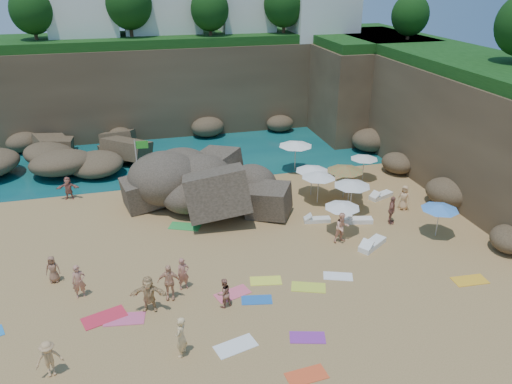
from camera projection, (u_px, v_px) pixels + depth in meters
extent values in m
plane|color=tan|center=(235.00, 249.00, 28.28)|extent=(120.00, 120.00, 0.00)
plane|color=#0C4751|center=(175.00, 112.00, 54.66)|extent=(120.00, 120.00, 0.00)
cube|color=brown|center=(199.00, 84.00, 49.07)|extent=(44.00, 8.00, 8.00)
cube|color=brown|center=(454.00, 118.00, 38.08)|extent=(8.00, 30.00, 8.00)
cube|color=brown|center=(361.00, 86.00, 48.16)|extent=(10.00, 12.00, 8.00)
cube|color=white|center=(83.00, 13.00, 44.81)|extent=(6.00, 5.00, 5.50)
cube|color=white|center=(160.00, 5.00, 47.11)|extent=(7.00, 6.00, 6.50)
cube|color=white|center=(245.00, 12.00, 48.41)|extent=(5.00, 5.00, 5.00)
cube|color=white|center=(320.00, 7.00, 48.07)|extent=(6.00, 6.00, 6.00)
sphere|color=#11380F|center=(32.00, 10.00, 41.94)|extent=(3.60, 3.60, 3.60)
sphere|color=#11380F|center=(129.00, 3.00, 43.63)|extent=(4.05, 4.05, 4.05)
sphere|color=#11380F|center=(210.00, 9.00, 44.62)|extent=(3.42, 3.42, 3.42)
sphere|color=#11380F|center=(284.00, 4.00, 46.11)|extent=(3.78, 3.78, 3.78)
sphere|color=#11380F|center=(410.00, 15.00, 42.28)|extent=(3.15, 3.15, 3.15)
cylinder|color=white|center=(7.00, 94.00, 49.57)|extent=(0.10, 0.10, 6.00)
cylinder|color=white|center=(23.00, 93.00, 49.92)|extent=(0.10, 0.10, 6.00)
cylinder|color=silver|center=(138.00, 172.00, 32.85)|extent=(0.09, 0.09, 4.47)
cube|color=green|center=(142.00, 145.00, 32.17)|extent=(0.78, 0.12, 0.50)
cylinder|color=silver|center=(295.00, 157.00, 38.49)|extent=(0.07, 0.07, 2.33)
cone|color=white|center=(296.00, 143.00, 38.03)|extent=(2.61, 2.61, 0.40)
cylinder|color=silver|center=(234.00, 184.00, 34.05)|extent=(0.06, 0.06, 2.11)
cone|color=silver|center=(233.00, 170.00, 33.63)|extent=(2.37, 2.37, 0.36)
cylinder|color=silver|center=(318.00, 188.00, 33.41)|extent=(0.06, 0.06, 2.08)
cone|color=white|center=(319.00, 175.00, 33.00)|extent=(2.33, 2.33, 0.36)
cylinder|color=silver|center=(363.00, 168.00, 37.10)|extent=(0.05, 0.05, 1.83)
cone|color=silver|center=(364.00, 157.00, 36.74)|extent=(2.05, 2.05, 0.31)
cylinder|color=silver|center=(344.00, 183.00, 34.06)|extent=(0.07, 0.07, 2.24)
cone|color=#E94529|center=(345.00, 168.00, 33.61)|extent=(2.52, 2.52, 0.38)
cylinder|color=silver|center=(311.00, 181.00, 34.51)|extent=(0.06, 0.06, 2.05)
cone|color=white|center=(312.00, 168.00, 34.11)|extent=(2.30, 2.30, 0.35)
cylinder|color=silver|center=(349.00, 192.00, 33.21)|extent=(0.05, 0.05, 1.76)
cone|color=white|center=(350.00, 181.00, 32.86)|extent=(1.98, 1.98, 0.30)
cylinder|color=silver|center=(341.00, 219.00, 29.61)|extent=(0.06, 0.06, 1.89)
cone|color=white|center=(342.00, 205.00, 29.24)|extent=(2.12, 2.12, 0.32)
cylinder|color=silver|center=(438.00, 221.00, 29.30)|extent=(0.06, 0.06, 1.94)
cone|color=#448BE8|center=(440.00, 207.00, 28.91)|extent=(2.18, 2.18, 0.33)
cylinder|color=silver|center=(351.00, 198.00, 32.05)|extent=(0.06, 0.06, 2.10)
cone|color=silver|center=(352.00, 183.00, 31.64)|extent=(2.36, 2.36, 0.36)
cube|color=silver|center=(270.00, 188.00, 35.64)|extent=(1.92, 0.71, 0.29)
cube|color=white|center=(226.00, 178.00, 37.25)|extent=(1.88, 0.98, 0.28)
cube|color=white|center=(381.00, 196.00, 34.45)|extent=(1.94, 1.26, 0.29)
cube|color=white|center=(317.00, 220.00, 31.23)|extent=(1.72, 0.81, 0.26)
cube|color=white|center=(358.00, 220.00, 31.16)|extent=(1.93, 1.02, 0.29)
cube|color=white|center=(372.00, 244.00, 28.44)|extent=(2.07, 1.69, 0.32)
cube|color=#DE5684|center=(125.00, 319.00, 22.67)|extent=(1.92, 1.16, 0.03)
cube|color=#FF5628|center=(307.00, 376.00, 19.55)|extent=(1.67, 0.93, 0.03)
cube|color=#FBFF43|center=(266.00, 281.00, 25.42)|extent=(1.72, 1.08, 0.03)
cube|color=white|center=(236.00, 346.00, 21.05)|extent=(1.93, 1.29, 0.03)
cube|color=purple|center=(307.00, 337.00, 21.55)|extent=(1.69, 1.16, 0.03)
cube|color=red|center=(104.00, 317.00, 22.77)|extent=(2.15, 1.53, 0.03)
cube|color=blue|center=(257.00, 300.00, 23.97)|extent=(1.59, 1.01, 0.03)
cube|color=#F86078|center=(233.00, 294.00, 24.41)|extent=(1.89, 1.34, 0.03)
cube|color=yellow|center=(470.00, 280.00, 25.44)|extent=(1.80, 0.99, 0.03)
cube|color=green|center=(185.00, 226.00, 30.69)|extent=(2.12, 1.64, 0.03)
cube|color=#D8E83D|center=(308.00, 287.00, 24.90)|extent=(1.89, 1.40, 0.03)
cube|color=white|center=(338.00, 276.00, 25.78)|extent=(1.66, 1.23, 0.03)
imported|color=tan|center=(79.00, 282.00, 23.86)|extent=(0.70, 0.53, 1.75)
imported|color=#AC6E56|center=(224.00, 293.00, 23.24)|extent=(0.88, 0.79, 1.50)
imported|color=tan|center=(221.00, 182.00, 35.09)|extent=(1.02, 0.75, 1.46)
imported|color=#A66553|center=(392.00, 210.00, 30.75)|extent=(0.96, 1.13, 1.81)
imported|color=tan|center=(404.00, 198.00, 32.54)|extent=(0.89, 0.91, 1.68)
imported|color=#AE6757|center=(68.00, 188.00, 34.04)|extent=(1.53, 0.59, 1.60)
imported|color=#E7C383|center=(181.00, 337.00, 20.23)|extent=(0.72, 0.81, 1.87)
imported|color=tan|center=(52.00, 371.00, 19.50)|extent=(1.34, 1.78, 0.43)
imported|color=#ECAE86|center=(170.00, 295.00, 23.99)|extent=(1.44, 2.03, 0.45)
imported|color=#8E6047|center=(55.00, 278.00, 25.30)|extent=(0.82, 1.49, 0.38)
imported|color=tan|center=(150.00, 306.00, 23.18)|extent=(2.01, 2.11, 0.48)
imported|color=#AF6B57|center=(184.00, 285.00, 24.76)|extent=(0.96, 1.76, 0.40)
imported|color=#F9B18D|center=(341.00, 237.00, 28.86)|extent=(1.05, 1.90, 0.69)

